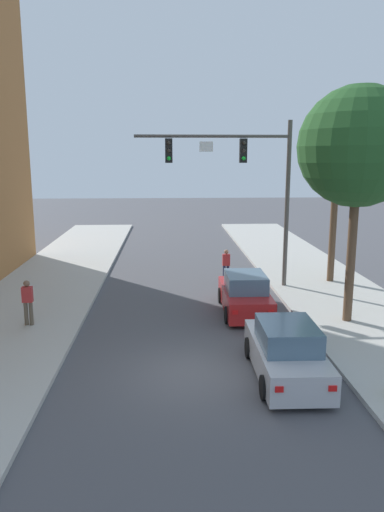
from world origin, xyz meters
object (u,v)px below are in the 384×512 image
(car_following_silver, at_px, (286,352))
(street_tree_nearest, at_px, (358,147))
(street_tree_second, at_px, (337,159))
(pedestrian_crossing_road, at_px, (226,264))
(pedestrian_sidewalk_left_walker, at_px, (28,300))
(traffic_signal_mast, at_px, (245,173))
(car_lead_red, at_px, (245,295))

(car_following_silver, xyz_separation_m, street_tree_nearest, (3.32, 4.21, 5.66))
(street_tree_second, bearing_deg, car_following_silver, -114.83)
(street_tree_nearest, relative_size, street_tree_second, 1.13)
(pedestrian_crossing_road, bearing_deg, street_tree_nearest, -59.11)
(pedestrian_sidewalk_left_walker, height_order, street_tree_second, street_tree_second)
(traffic_signal_mast, distance_m, pedestrian_sidewalk_left_walker, 10.70)
(car_following_silver, relative_size, street_tree_second, 0.58)
(pedestrian_sidewalk_left_walker, relative_size, street_tree_second, 0.22)
(car_following_silver, relative_size, street_tree_nearest, 0.51)
(traffic_signal_mast, relative_size, car_following_silver, 1.76)
(car_following_silver, relative_size, pedestrian_crossing_road, 2.60)
(car_lead_red, bearing_deg, pedestrian_crossing_road, 92.18)
(traffic_signal_mast, bearing_deg, car_lead_red, -97.14)
(pedestrian_crossing_road, height_order, street_tree_second, street_tree_second)
(pedestrian_sidewalk_left_walker, bearing_deg, car_lead_red, 10.52)
(traffic_signal_mast, height_order, pedestrian_sidewalk_left_walker, traffic_signal_mast)
(street_tree_nearest, bearing_deg, car_lead_red, 156.50)
(car_lead_red, xyz_separation_m, car_following_silver, (0.24, -5.76, 0.00))
(pedestrian_crossing_road, height_order, street_tree_nearest, street_tree_nearest)
(pedestrian_sidewalk_left_walker, height_order, pedestrian_crossing_road, pedestrian_sidewalk_left_walker)
(pedestrian_sidewalk_left_walker, xyz_separation_m, street_tree_second, (12.86, 5.68, 4.88))
(pedestrian_sidewalk_left_walker, bearing_deg, pedestrian_crossing_road, 38.33)
(car_lead_red, height_order, car_following_silver, same)
(street_tree_nearest, height_order, street_tree_second, street_tree_nearest)
(car_following_silver, xyz_separation_m, street_tree_second, (4.61, 9.96, 5.22))
(pedestrian_sidewalk_left_walker, relative_size, street_tree_nearest, 0.20)
(car_lead_red, height_order, pedestrian_sidewalk_left_walker, pedestrian_sidewalk_left_walker)
(car_following_silver, height_order, street_tree_nearest, street_tree_nearest)
(traffic_signal_mast, xyz_separation_m, pedestrian_crossing_road, (-0.61, 1.23, -4.45))
(pedestrian_sidewalk_left_walker, distance_m, street_tree_second, 14.89)
(car_lead_red, distance_m, pedestrian_crossing_road, 4.71)
(pedestrian_sidewalk_left_walker, height_order, street_tree_nearest, street_tree_nearest)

